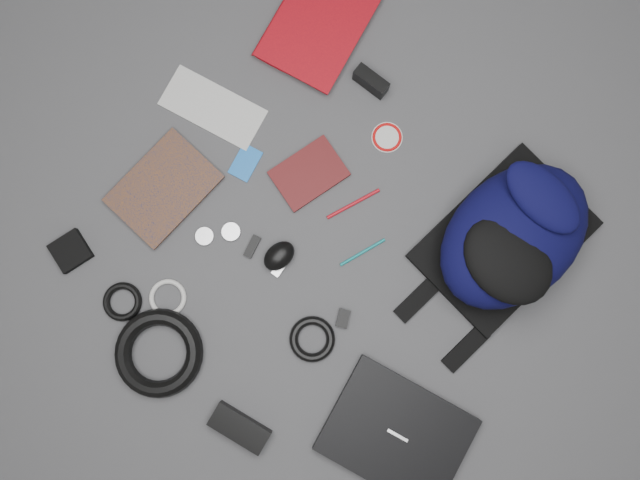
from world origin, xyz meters
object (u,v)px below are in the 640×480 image
Objects in this scene: dvd_case at (309,174)px; mouse at (279,256)px; laptop at (397,434)px; comic_book at (138,164)px; textbook_red at (280,6)px; power_brick at (240,428)px; pouch at (71,251)px; compact_camera at (371,81)px; backpack at (514,236)px.

mouse is at bearing -53.22° from dvd_case.
laptop is 1.28× the size of comic_book.
comic_book is 1.47× the size of dvd_case.
textbook_red is 1.73× the size of dvd_case.
textbook_red is 1.02m from power_brick.
pouch is (-0.03, -0.79, -0.01)m from textbook_red.
dvd_case is (-0.54, 0.37, -0.01)m from laptop.
power_brick is at bearing -72.78° from compact_camera.
pouch is at bearing -132.29° from backpack.
dvd_case is 2.09× the size of pouch.
comic_book is 2.97× the size of mouse.
backpack is 1.76× the size of comic_book.
textbook_red is at bearing 87.94° from pouch.
comic_book is (-0.03, -0.52, -0.01)m from textbook_red.
compact_camera reaches higher than dvd_case.
laptop is at bearing -48.48° from compact_camera.
mouse is at bearing -60.95° from textbook_red.
pouch is at bearing -112.33° from compact_camera.
laptop is 3.52× the size of compact_camera.
compact_camera is (-0.55, 0.64, 0.01)m from laptop.
dvd_case is at bearing 55.51° from pouch.
laptop is 3.93× the size of pouch.
compact_camera is 1.12× the size of pouch.
laptop is at bearing -15.61° from dvd_case.
dvd_case is at bearing 39.81° from comic_book.
laptop reaches higher than dvd_case.
comic_book is at bearing -145.65° from backpack.
pouch is at bearing -82.85° from comic_book.
power_brick is (0.58, -0.34, 0.01)m from comic_book.
pouch is at bearing 165.43° from power_brick.
backpack is 5.21× the size of mouse.
backpack is 2.58× the size of dvd_case.
textbook_red is at bearing 133.82° from laptop.
mouse reaches higher than power_brick.
power_brick is at bearing -54.90° from mouse.
textbook_red is 0.62m from mouse.
mouse is at bearing 35.73° from pouch.
mouse is (-0.40, -0.36, -0.07)m from backpack.
comic_book is 0.60m from compact_camera.
power_brick is at bearing -153.48° from laptop.
backpack is at bearing 51.97° from mouse.
comic_book is 2.75× the size of compact_camera.
power_brick is at bearing -98.82° from backpack.
compact_camera is at bearing 110.24° from mouse.
compact_camera is at bearing 66.98° from pouch.
laptop is 0.36m from power_brick.
backpack reaches higher than compact_camera.
compact_camera is at bearing 175.55° from backpack.
textbook_red is at bearing 176.63° from compact_camera.
textbook_red reaches higher than comic_book.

